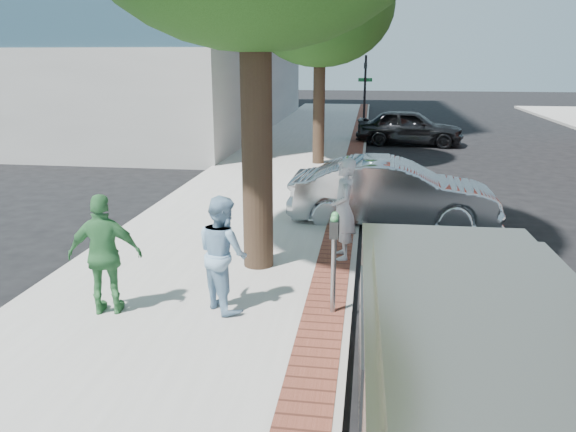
% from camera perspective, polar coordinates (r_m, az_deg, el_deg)
% --- Properties ---
extents(ground, '(120.00, 120.00, 0.00)m').
position_cam_1_polar(ground, '(8.21, -1.42, -10.81)').
color(ground, black).
rests_on(ground, ground).
extents(sidewalk, '(5.00, 60.00, 0.15)m').
position_cam_1_polar(sidewalk, '(15.89, -1.88, 2.69)').
color(sidewalk, '#9E9991').
rests_on(sidewalk, ground).
extents(brick_strip, '(0.60, 60.00, 0.01)m').
position_cam_1_polar(brick_strip, '(15.64, 6.08, 2.69)').
color(brick_strip, brown).
rests_on(brick_strip, sidewalk).
extents(curb, '(0.10, 60.00, 0.15)m').
position_cam_1_polar(curb, '(15.65, 7.35, 2.36)').
color(curb, gray).
rests_on(curb, ground).
extents(office_base, '(18.20, 22.20, 4.00)m').
position_cam_1_polar(office_base, '(32.57, -18.05, 12.09)').
color(office_base, gray).
rests_on(office_base, ground).
extents(signal_near, '(0.70, 0.15, 3.80)m').
position_cam_1_polar(signal_near, '(29.27, 7.83, 12.86)').
color(signal_near, black).
rests_on(signal_near, ground).
extents(tree_far, '(4.80, 4.80, 7.14)m').
position_cam_1_polar(tree_far, '(19.38, 3.31, 20.57)').
color(tree_far, black).
rests_on(tree_far, sidewalk).
extents(parking_meter, '(0.12, 0.32, 1.47)m').
position_cam_1_polar(parking_meter, '(7.81, 4.71, -2.71)').
color(parking_meter, gray).
rests_on(parking_meter, sidewalk).
extents(person_gray, '(0.56, 0.74, 1.83)m').
position_cam_1_polar(person_gray, '(10.06, 5.65, 0.68)').
color(person_gray, silver).
rests_on(person_gray, sidewalk).
extents(person_officer, '(1.03, 1.03, 1.68)m').
position_cam_1_polar(person_officer, '(8.07, -6.64, -3.75)').
color(person_officer, '#7FA6C5').
rests_on(person_officer, sidewalk).
extents(person_green, '(1.08, 0.61, 1.74)m').
position_cam_1_polar(person_green, '(8.27, -18.08, -3.76)').
color(person_green, '#397E43').
rests_on(person_green, sidewalk).
extents(sedan_silver, '(4.62, 1.70, 1.51)m').
position_cam_1_polar(sedan_silver, '(12.79, 10.59, 2.32)').
color(sedan_silver, '#A8A9AF').
rests_on(sedan_silver, ground).
extents(bg_car, '(4.70, 2.30, 1.54)m').
position_cam_1_polar(bg_car, '(25.18, 12.26, 8.81)').
color(bg_car, black).
rests_on(bg_car, ground).
extents(van, '(2.05, 5.11, 1.86)m').
position_cam_1_polar(van, '(5.30, 18.33, -15.19)').
color(van, gray).
rests_on(van, ground).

